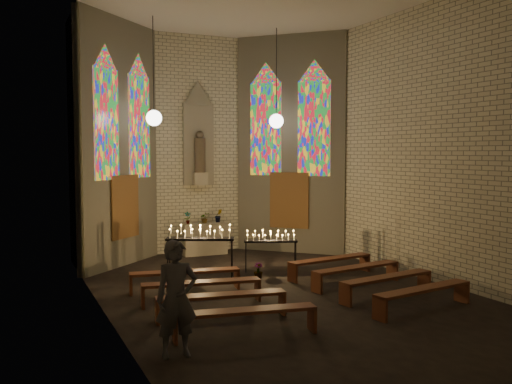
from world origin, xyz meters
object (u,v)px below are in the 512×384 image
Objects in this scene: visitor at (177,299)px; votive_stand_right at (271,238)px; altar at (204,239)px; aisle_flower_pot at (258,271)px; votive_stand_left at (200,235)px.

votive_stand_right is at bearing 53.89° from visitor.
visitor is at bearing -111.61° from altar.
aisle_flower_pot is 0.22× the size of visitor.
votive_stand_right is at bearing -75.69° from altar.
votive_stand_right reaches higher than aisle_flower_pot.
votive_stand_left is at bearing 150.96° from aisle_flower_pot.
votive_stand_right is at bearing 22.45° from votive_stand_left.
votive_stand_left is (-1.32, 0.73, 0.90)m from aisle_flower_pot.
votive_stand_left is (-1.18, -3.15, 0.60)m from altar.
visitor reaches higher than votive_stand_right.
altar is 9.12m from visitor.
altar is 0.95× the size of votive_stand_right.
altar is 3.46× the size of aisle_flower_pot.
altar is 0.75× the size of visitor.
altar is at bearing 70.76° from visitor.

